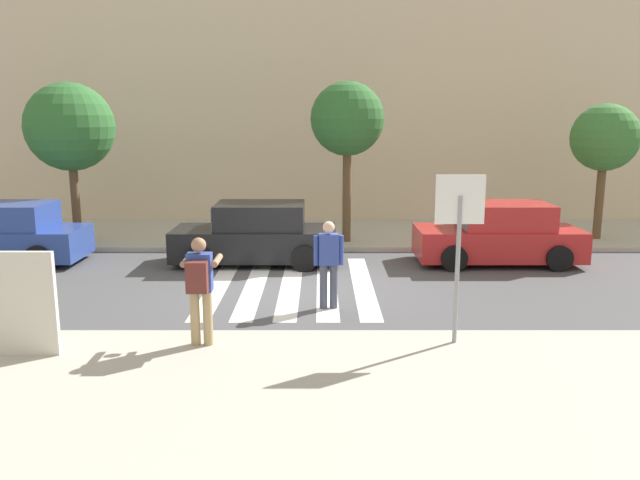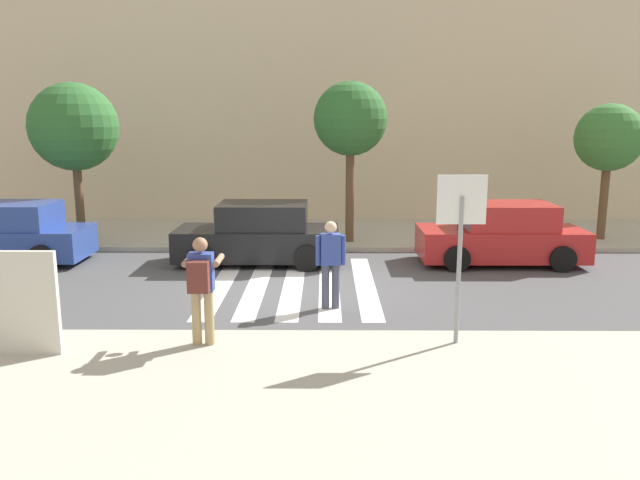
% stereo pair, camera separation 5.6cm
% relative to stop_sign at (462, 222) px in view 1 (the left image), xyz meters
% --- Properties ---
extents(ground_plane, '(120.00, 120.00, 0.00)m').
position_rel_stop_sign_xyz_m(ground_plane, '(-2.80, 3.75, -2.09)').
color(ground_plane, '#4C4C4F').
extents(sidewalk_near, '(60.00, 6.00, 0.14)m').
position_rel_stop_sign_xyz_m(sidewalk_near, '(-2.80, -2.45, -2.02)').
color(sidewalk_near, '#B2AD9E').
rests_on(sidewalk_near, ground).
extents(sidewalk_far, '(60.00, 4.80, 0.14)m').
position_rel_stop_sign_xyz_m(sidewalk_far, '(-2.80, 9.75, -2.02)').
color(sidewalk_far, '#B2AD9E').
rests_on(sidewalk_far, ground).
extents(building_facade_far, '(56.00, 4.00, 7.57)m').
position_rel_stop_sign_xyz_m(building_facade_far, '(-2.80, 14.15, 1.69)').
color(building_facade_far, beige).
rests_on(building_facade_far, ground).
extents(crosswalk_stripe_0, '(0.44, 5.20, 0.01)m').
position_rel_stop_sign_xyz_m(crosswalk_stripe_0, '(-4.40, 3.95, -2.09)').
color(crosswalk_stripe_0, silver).
rests_on(crosswalk_stripe_0, ground).
extents(crosswalk_stripe_1, '(0.44, 5.20, 0.01)m').
position_rel_stop_sign_xyz_m(crosswalk_stripe_1, '(-3.60, 3.95, -2.09)').
color(crosswalk_stripe_1, silver).
rests_on(crosswalk_stripe_1, ground).
extents(crosswalk_stripe_2, '(0.44, 5.20, 0.01)m').
position_rel_stop_sign_xyz_m(crosswalk_stripe_2, '(-2.80, 3.95, -2.09)').
color(crosswalk_stripe_2, silver).
rests_on(crosswalk_stripe_2, ground).
extents(crosswalk_stripe_3, '(0.44, 5.20, 0.01)m').
position_rel_stop_sign_xyz_m(crosswalk_stripe_3, '(-2.00, 3.95, -2.09)').
color(crosswalk_stripe_3, silver).
rests_on(crosswalk_stripe_3, ground).
extents(crosswalk_stripe_4, '(0.44, 5.20, 0.01)m').
position_rel_stop_sign_xyz_m(crosswalk_stripe_4, '(-1.20, 3.95, -2.09)').
color(crosswalk_stripe_4, silver).
rests_on(crosswalk_stripe_4, ground).
extents(stop_sign, '(0.76, 0.08, 2.68)m').
position_rel_stop_sign_xyz_m(stop_sign, '(0.00, 0.00, 0.00)').
color(stop_sign, gray).
rests_on(stop_sign, sidewalk_near).
extents(photographer_with_backpack, '(0.58, 0.84, 1.72)m').
position_rel_stop_sign_xyz_m(photographer_with_backpack, '(-4.01, -0.14, -0.93)').
color(photographer_with_backpack, tan).
rests_on(photographer_with_backpack, sidewalk_near).
extents(pedestrian_crossing, '(0.58, 0.27, 1.72)m').
position_rel_stop_sign_xyz_m(pedestrian_crossing, '(-1.98, 2.23, -1.12)').
color(pedestrian_crossing, '#474C60').
rests_on(pedestrian_crossing, ground).
extents(parked_car_blue, '(4.10, 1.92, 1.55)m').
position_rel_stop_sign_xyz_m(parked_car_blue, '(-10.20, 6.05, -1.37)').
color(parked_car_blue, '#284293').
rests_on(parked_car_blue, ground).
extents(parked_car_black, '(4.10, 1.92, 1.55)m').
position_rel_stop_sign_xyz_m(parked_car_black, '(-3.77, 6.05, -1.37)').
color(parked_car_black, black).
rests_on(parked_car_black, ground).
extents(parked_car_red, '(4.10, 1.92, 1.55)m').
position_rel_stop_sign_xyz_m(parked_car_red, '(2.41, 6.05, -1.37)').
color(parked_car_red, red).
rests_on(parked_car_red, ground).
extents(street_tree_west, '(2.46, 2.46, 4.49)m').
position_rel_stop_sign_xyz_m(street_tree_west, '(-9.14, 8.20, 1.29)').
color(street_tree_west, brown).
rests_on(street_tree_west, sidewalk_far).
extents(street_tree_center, '(2.06, 2.06, 4.52)m').
position_rel_stop_sign_xyz_m(street_tree_center, '(-1.39, 8.22, 1.49)').
color(street_tree_center, brown).
rests_on(street_tree_center, sidewalk_far).
extents(street_tree_east, '(1.92, 1.92, 3.92)m').
position_rel_stop_sign_xyz_m(street_tree_east, '(6.04, 8.64, 0.97)').
color(street_tree_east, brown).
rests_on(street_tree_east, sidewalk_far).
extents(advertising_board, '(1.10, 0.11, 1.60)m').
position_rel_stop_sign_xyz_m(advertising_board, '(-6.64, -0.53, -1.15)').
color(advertising_board, beige).
rests_on(advertising_board, sidewalk_near).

